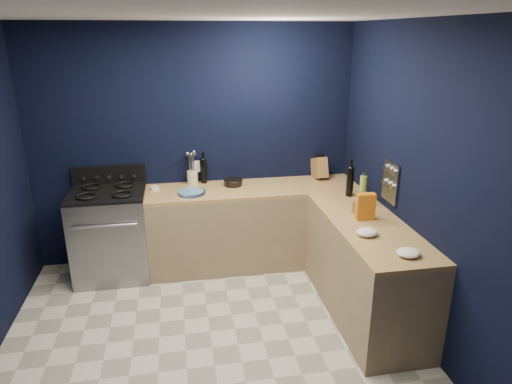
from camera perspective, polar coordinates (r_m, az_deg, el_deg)
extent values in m
cube|color=beige|center=(4.04, -5.50, -18.93)|extent=(3.50, 3.50, 0.02)
cube|color=silver|center=(3.18, -7.11, 21.41)|extent=(3.50, 3.50, 0.02)
cube|color=black|center=(5.08, -7.67, 5.64)|extent=(3.50, 0.02, 2.60)
cube|color=black|center=(3.91, 20.46, 0.39)|extent=(0.02, 3.50, 2.60)
cube|color=black|center=(1.86, -1.94, -20.50)|extent=(3.50, 0.02, 2.60)
cube|color=#8A7554|center=(5.11, -0.30, -4.41)|extent=(2.30, 0.63, 0.86)
cube|color=brown|center=(4.94, -0.31, 0.37)|extent=(2.30, 0.63, 0.04)
cube|color=#8A7554|center=(4.34, 13.46, -9.55)|extent=(0.63, 1.67, 0.86)
cube|color=brown|center=(4.14, 13.95, -4.09)|extent=(0.63, 1.67, 0.04)
cube|color=gray|center=(5.07, -17.63, -5.18)|extent=(0.76, 0.66, 0.92)
cube|color=black|center=(4.79, -18.06, -6.83)|extent=(0.59, 0.02, 0.42)
cube|color=black|center=(4.90, -18.19, -0.12)|extent=(0.76, 0.66, 0.03)
cube|color=black|center=(5.15, -17.90, 2.08)|extent=(0.76, 0.06, 0.20)
cube|color=gray|center=(4.39, 16.48, 1.20)|extent=(0.02, 0.28, 0.38)
cube|color=white|center=(5.11, -7.55, 3.19)|extent=(0.09, 0.02, 0.13)
cylinder|color=teal|center=(4.77, -8.09, -0.07)|extent=(0.30, 0.30, 0.03)
cylinder|color=white|center=(4.97, -12.53, 0.48)|extent=(0.12, 0.12, 0.04)
cylinder|color=beige|center=(5.08, -7.95, 1.80)|extent=(0.13, 0.13, 0.15)
cylinder|color=black|center=(5.08, -6.56, 2.61)|extent=(0.08, 0.08, 0.27)
cylinder|color=black|center=(4.99, -2.87, 1.24)|extent=(0.23, 0.23, 0.07)
cube|color=brown|center=(5.28, 7.93, 2.99)|extent=(0.15, 0.29, 0.29)
cylinder|color=black|center=(4.73, 11.68, 1.23)|extent=(0.10, 0.10, 0.30)
cylinder|color=#80A43D|center=(4.53, 13.20, 0.23)|extent=(0.09, 0.09, 0.29)
cylinder|color=olive|center=(4.33, 12.20, -1.85)|extent=(0.06, 0.06, 0.11)
cylinder|color=olive|center=(4.38, 13.01, -1.74)|extent=(0.06, 0.06, 0.10)
cube|color=#A42D0B|center=(4.18, 13.54, -1.78)|extent=(0.17, 0.09, 0.24)
ellipsoid|color=white|center=(3.88, 13.72, -4.92)|extent=(0.20, 0.18, 0.06)
ellipsoid|color=white|center=(3.63, 18.51, -7.22)|extent=(0.21, 0.19, 0.05)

